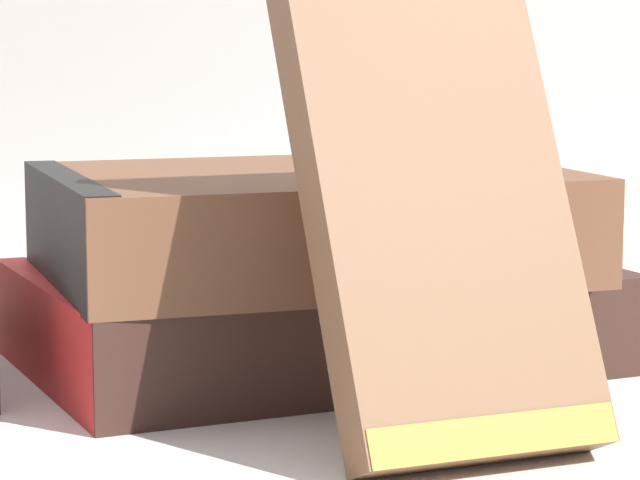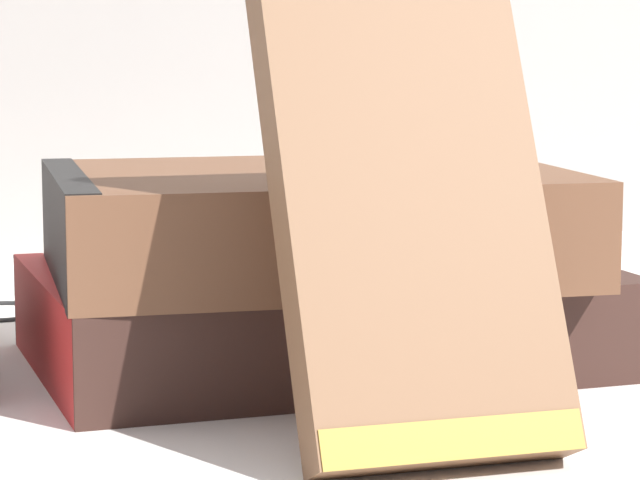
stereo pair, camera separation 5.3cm
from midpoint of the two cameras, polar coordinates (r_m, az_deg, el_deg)
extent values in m
plane|color=silver|center=(0.59, 3.93, -4.85)|extent=(3.00, 3.00, 0.00)
cube|color=#331E19|center=(0.59, 2.57, -2.87)|extent=(0.22, 0.15, 0.04)
cube|color=#B22323|center=(0.57, -7.25, -3.49)|extent=(0.02, 0.14, 0.04)
cube|color=brown|center=(0.57, 2.24, 0.66)|extent=(0.20, 0.15, 0.04)
cube|color=black|center=(0.56, -6.74, 0.38)|extent=(0.02, 0.13, 0.04)
cube|color=brown|center=(0.47, 6.56, 1.60)|extent=(0.08, 0.09, 0.16)
cube|color=olive|center=(0.45, 8.08, -7.69)|extent=(0.08, 0.02, 0.02)
cylinder|color=silver|center=(0.56, 6.89, 2.82)|extent=(0.04, 0.04, 0.01)
torus|color=silver|center=(0.56, 6.89, 2.82)|extent=(0.05, 0.05, 0.01)
sphere|color=silver|center=(0.59, 5.95, 3.03)|extent=(0.01, 0.01, 0.01)
torus|color=black|center=(0.73, -6.01, -2.20)|extent=(0.06, 0.06, 0.00)
cylinder|color=black|center=(0.72, -7.93, -2.40)|extent=(0.01, 0.01, 0.00)
camera|label=1|loc=(0.03, -87.29, 0.38)|focal=85.00mm
camera|label=2|loc=(0.03, 92.71, -0.38)|focal=85.00mm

